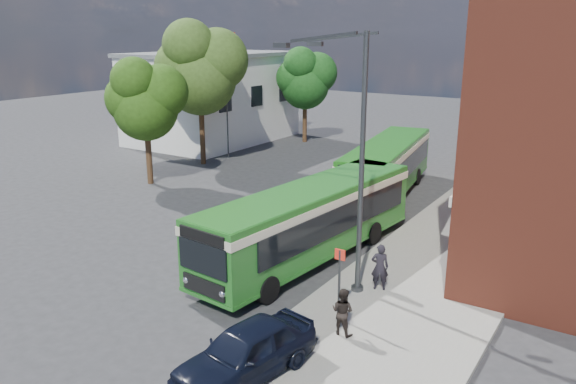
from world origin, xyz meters
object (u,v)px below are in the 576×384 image
Objects in this scene: street_lamp at (352,161)px; parked_car at (246,351)px; bus_front at (310,216)px; bus_rear at (387,163)px.

street_lamp is 2.12× the size of parked_car.
parked_car is (2.80, -8.10, -0.96)m from bus_front.
bus_rear is at bearing 96.01° from bus_front.
bus_rear is (-1.09, 10.38, -0.00)m from bus_front.
bus_front is at bearing 120.09° from parked_car.
bus_front is at bearing -83.99° from bus_rear.
parked_car is at bearing -78.12° from bus_rear.
bus_front is 1.03× the size of bus_rear.
bus_rear is (-3.76, 12.24, -2.96)m from street_lamp.
street_lamp is 13.14m from bus_rear.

